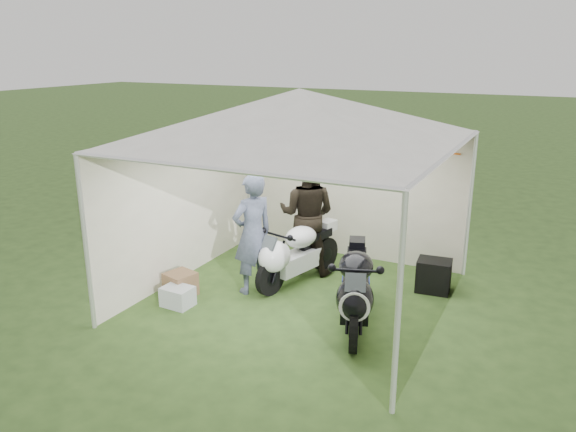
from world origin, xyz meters
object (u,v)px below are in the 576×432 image
at_px(motorcycle_black, 355,288).
at_px(person_blue_jacket, 253,234).
at_px(paddock_stand, 356,288).
at_px(person_dark_jacket, 307,214).
at_px(motorcycle_white, 295,252).
at_px(canopy_tent, 300,121).
at_px(crate_1, 181,284).
at_px(equipment_box, 434,276).
at_px(crate_0, 178,296).

relative_size(motorcycle_black, person_blue_jacket, 1.09).
bearing_deg(paddock_stand, motorcycle_black, -71.08).
bearing_deg(person_dark_jacket, motorcycle_black, 124.01).
distance_m(motorcycle_white, motorcycle_black, 1.61).
relative_size(canopy_tent, crate_1, 14.62).
distance_m(motorcycle_black, crate_1, 2.67).
relative_size(canopy_tent, person_blue_jacket, 3.13).
xyz_separation_m(canopy_tent, person_blue_jacket, (-0.71, -0.10, -1.67)).
distance_m(canopy_tent, person_blue_jacket, 1.82).
distance_m(person_blue_jacket, equipment_box, 2.77).
bearing_deg(person_dark_jacket, equipment_box, 174.86).
relative_size(paddock_stand, crate_1, 1.03).
distance_m(equipment_box, crate_1, 3.77).
xyz_separation_m(person_blue_jacket, crate_1, (-0.89, -0.60, -0.73)).
height_order(canopy_tent, paddock_stand, canopy_tent).
bearing_deg(motorcycle_black, crate_1, 165.45).
relative_size(motorcycle_white, crate_1, 4.72).
relative_size(paddock_stand, equipment_box, 0.82).
xyz_separation_m(motorcycle_black, equipment_box, (0.66, 1.61, -0.32)).
relative_size(canopy_tent, person_dark_jacket, 2.94).
xyz_separation_m(person_dark_jacket, crate_0, (-1.09, -2.00, -0.82)).
distance_m(paddock_stand, person_blue_jacket, 1.70).
xyz_separation_m(person_blue_jacket, crate_0, (-0.71, -0.92, -0.76)).
height_order(motorcycle_black, crate_0, motorcycle_black).
bearing_deg(motorcycle_white, paddock_stand, 11.53).
bearing_deg(person_dark_jacket, person_blue_jacket, 62.09).
height_order(canopy_tent, crate_0, canopy_tent).
xyz_separation_m(canopy_tent, person_dark_jacket, (-0.33, 0.98, -1.61)).
bearing_deg(crate_1, crate_0, -59.64).
relative_size(crate_0, crate_1, 1.08).
xyz_separation_m(canopy_tent, crate_1, (-1.60, -0.71, -2.40)).
xyz_separation_m(motorcycle_white, person_dark_jacket, (-0.05, 0.55, 0.45)).
bearing_deg(person_dark_jacket, crate_1, 44.32).
bearing_deg(crate_1, person_blue_jacket, 34.09).
xyz_separation_m(motorcycle_black, crate_1, (-2.64, -0.20, -0.39)).
bearing_deg(crate_1, canopy_tent, 23.82).
bearing_deg(equipment_box, canopy_tent, -147.00).
xyz_separation_m(motorcycle_white, crate_1, (-1.32, -1.13, -0.34)).
bearing_deg(person_blue_jacket, paddock_stand, 136.40).
bearing_deg(motorcycle_black, paddock_stand, 90.00).
distance_m(paddock_stand, crate_0, 2.56).
height_order(canopy_tent, crate_1, canopy_tent).
bearing_deg(motorcycle_white, person_dark_jacket, 109.79).
height_order(motorcycle_black, crate_1, motorcycle_black).
distance_m(equipment_box, crate_0, 3.77).
distance_m(motorcycle_white, person_blue_jacket, 0.78).
distance_m(motorcycle_white, crate_1, 1.77).
distance_m(motorcycle_white, paddock_stand, 1.08).
xyz_separation_m(person_dark_jacket, equipment_box, (2.03, 0.13, -0.72)).
height_order(canopy_tent, person_blue_jacket, canopy_tent).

